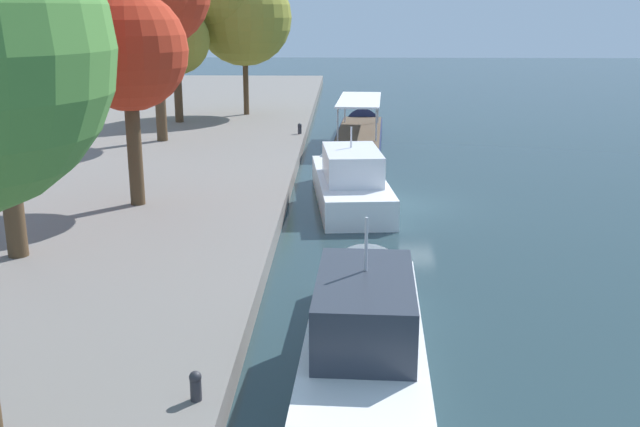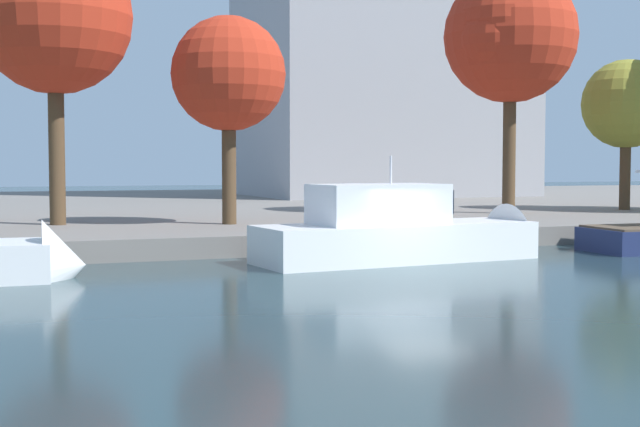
{
  "view_description": "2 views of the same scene",
  "coord_description": "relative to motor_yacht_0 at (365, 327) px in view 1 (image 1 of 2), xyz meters",
  "views": [
    {
      "loc": [
        -32.22,
        3.05,
        8.49
      ],
      "look_at": [
        -4.77,
        3.87,
        0.86
      ],
      "focal_mm": 40.89,
      "sensor_mm": 36.0,
      "label": 1
    },
    {
      "loc": [
        -12.45,
        -23.38,
        3.25
      ],
      "look_at": [
        -2.13,
        3.57,
        1.6
      ],
      "focal_mm": 48.37,
      "sensor_mm": 36.0,
      "label": 2
    }
  ],
  "objects": [
    {
      "name": "ground_plane",
      "position": [
        15.09,
        -2.41,
        -0.73
      ],
      "size": [
        220.0,
        220.0,
        0.0
      ],
      "primitive_type": "plane",
      "color": "#23383D"
    },
    {
      "name": "motor_yacht_0",
      "position": [
        0.0,
        0.0,
        0.0
      ],
      "size": [
        10.6,
        3.23,
        4.85
      ],
      "rotation": [
        0.0,
        0.0,
        -0.04
      ],
      "color": "white",
      "rests_on": "ground_plane"
    },
    {
      "name": "tour_boat_2",
      "position": [
        31.32,
        -0.58,
        -0.32
      ],
      "size": [
        15.1,
        3.73,
        4.09
      ],
      "rotation": [
        0.0,
        0.0,
        -0.06
      ],
      "color": "navy",
      "rests_on": "ground_plane"
    },
    {
      "name": "mooring_bollard_1",
      "position": [
        30.16,
        3.39,
        0.41
      ],
      "size": [
        0.27,
        0.27,
        0.7
      ],
      "color": "#2D2D33",
      "rests_on": "dock_promenade"
    },
    {
      "name": "tree_5",
      "position": [
        39.0,
        8.34,
        7.57
      ],
      "size": [
        7.54,
        7.2,
        10.9
      ],
      "color": "#4C3823",
      "rests_on": "dock_promenade"
    },
    {
      "name": "motor_yacht_1",
      "position": [
        15.94,
        0.28,
        0.04
      ],
      "size": [
        10.85,
        3.85,
        4.51
      ],
      "rotation": [
        0.0,
        0.0,
        0.09
      ],
      "color": "white",
      "rests_on": "ground_plane"
    },
    {
      "name": "mooring_bollard_0",
      "position": [
        -3.78,
        3.59,
        0.38
      ],
      "size": [
        0.26,
        0.26,
        0.65
      ],
      "color": "#2D2D33",
      "rests_on": "dock_promenade"
    },
    {
      "name": "tree_1",
      "position": [
        35.4,
        12.52,
        5.81
      ],
      "size": [
        5.02,
        4.91,
        8.23
      ],
      "color": "#4C3823",
      "rests_on": "dock_promenade"
    },
    {
      "name": "tree_4",
      "position": [
        11.91,
        9.09,
        6.34
      ],
      "size": [
        4.76,
        4.76,
        8.63
      ],
      "color": "#4C3823",
      "rests_on": "dock_promenade"
    }
  ]
}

